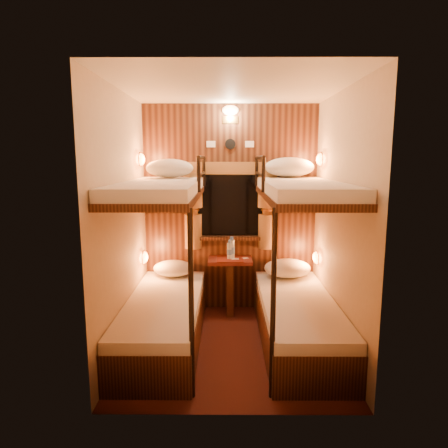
{
  "coord_description": "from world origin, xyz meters",
  "views": [
    {
      "loc": [
        -0.04,
        -3.61,
        1.79
      ],
      "look_at": [
        -0.07,
        0.15,
        1.17
      ],
      "focal_mm": 32.0,
      "sensor_mm": 36.0,
      "label": 1
    }
  ],
  "objects_px": {
    "bunk_right": "(298,288)",
    "bottle_left": "(232,249)",
    "bunk_left": "(164,288)",
    "bottle_right": "(230,251)",
    "table": "(230,278)"
  },
  "relations": [
    {
      "from": "bunk_right",
      "to": "bottle_left",
      "type": "relative_size",
      "value": 7.39
    },
    {
      "from": "bunk_left",
      "to": "bottle_right",
      "type": "height_order",
      "value": "bunk_left"
    },
    {
      "from": "bunk_left",
      "to": "table",
      "type": "height_order",
      "value": "bunk_left"
    },
    {
      "from": "bunk_left",
      "to": "bottle_left",
      "type": "bearing_deg",
      "value": 50.0
    },
    {
      "from": "bottle_left",
      "to": "table",
      "type": "bearing_deg",
      "value": -145.86
    },
    {
      "from": "bunk_left",
      "to": "bottle_right",
      "type": "relative_size",
      "value": 8.88
    },
    {
      "from": "bunk_left",
      "to": "bottle_right",
      "type": "xyz_separation_m",
      "value": [
        0.64,
        0.78,
        0.18
      ]
    },
    {
      "from": "bunk_right",
      "to": "table",
      "type": "distance_m",
      "value": 1.02
    },
    {
      "from": "bunk_right",
      "to": "bottle_left",
      "type": "distance_m",
      "value": 1.03
    },
    {
      "from": "bottle_left",
      "to": "bunk_left",
      "type": "bearing_deg",
      "value": -130.0
    },
    {
      "from": "bunk_right",
      "to": "bottle_right",
      "type": "height_order",
      "value": "bunk_right"
    },
    {
      "from": "table",
      "to": "bottle_left",
      "type": "distance_m",
      "value": 0.35
    },
    {
      "from": "table",
      "to": "bottle_right",
      "type": "xyz_separation_m",
      "value": [
        -0.01,
        -0.01,
        0.33
      ]
    },
    {
      "from": "bottle_left",
      "to": "bottle_right",
      "type": "relative_size",
      "value": 1.2
    },
    {
      "from": "bunk_right",
      "to": "table",
      "type": "height_order",
      "value": "bunk_right"
    }
  ]
}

